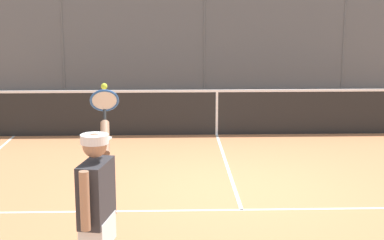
% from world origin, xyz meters
% --- Properties ---
extents(ground_plane, '(60.00, 60.00, 0.00)m').
position_xyz_m(ground_plane, '(0.00, 0.00, 0.00)').
color(ground_plane, '#C67A4C').
extents(court_line_markings, '(8.57, 8.34, 0.01)m').
position_xyz_m(court_line_markings, '(0.00, 1.27, 0.00)').
color(court_line_markings, white).
rests_on(court_line_markings, ground).
extents(fence_backdrop, '(19.31, 1.37, 3.29)m').
position_xyz_m(fence_backdrop, '(-0.00, -9.31, 1.63)').
color(fence_backdrop, '#565B60').
rests_on(fence_backdrop, ground).
extents(tennis_net, '(11.01, 0.09, 1.07)m').
position_xyz_m(tennis_net, '(0.00, -3.70, 0.49)').
color(tennis_net, '#2D2D2D').
rests_on(tennis_net, ground).
extents(tennis_player, '(0.31, 1.41, 1.96)m').
position_xyz_m(tennis_player, '(1.61, 3.43, 0.98)').
color(tennis_player, navy).
rests_on(tennis_player, ground).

